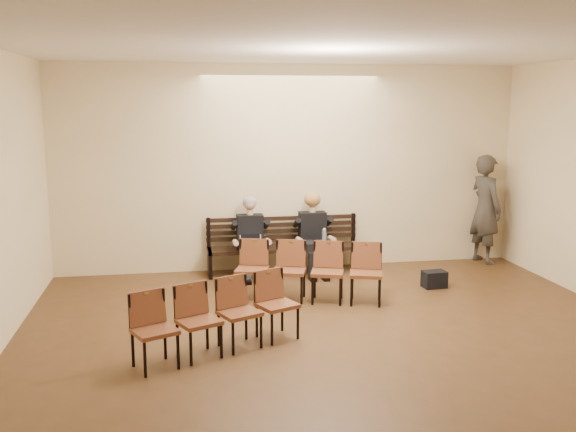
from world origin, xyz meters
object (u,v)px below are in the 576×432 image
Objects in this scene: bench at (284,260)px; laptop at (251,244)px; bag at (434,279)px; chair_row_front at (308,272)px; seated_man at (251,238)px; chair_row_back at (220,317)px; passerby at (486,201)px; seated_woman at (313,236)px; water_bottle at (324,243)px.

laptop is (-0.59, -0.29, 0.35)m from bench.
chair_row_front reaches higher than bag.
bench is 2.00× the size of seated_man.
chair_row_front reaches higher than chair_row_back.
chair_row_front is (-2.09, -0.34, 0.30)m from bag.
passerby reaches higher than chair_row_front.
bag is 2.13m from chair_row_front.
bench is at bearing 110.22° from chair_row_front.
chair_row_front is (-3.59, -1.72, -0.69)m from passerby.
chair_row_back is at bearing -111.59° from bench.
seated_woman is 0.63× the size of chair_row_back.
passerby reaches higher than bench.
seated_man is 1.22m from water_bottle.
laptop reaches higher than bench.
bench is 3.60m from chair_row_back.
bench is 1.28× the size of chair_row_back.
bench is 0.73m from seated_man.
chair_row_back is at bearing -108.80° from laptop.
water_bottle is at bearing -60.31° from seated_woman.
laptop is at bearing 80.32° from passerby.
seated_man is at bearing 81.59° from laptop.
seated_man is 1.65m from chair_row_front.
chair_row_front reaches higher than bench.
seated_man is at bearing -168.36° from bench.
seated_woman is at bearing 3.67° from laptop.
seated_woman is at bearing 36.13° from chair_row_back.
bag is (2.16, -1.29, -0.09)m from bench.
chair_row_front is (-0.53, -1.27, -0.13)m from water_bottle.
seated_woman is 3.70m from chair_row_back.
chair_row_front is at bearing -68.58° from laptop.
laptop is 3.15m from chair_row_back.
water_bottle is 0.11× the size of chair_row_back.
passerby is (1.51, 1.39, 0.99)m from bag.
chair_row_back reaches higher than water_bottle.
seated_man is 0.61× the size of chair_row_front.
seated_man reaches higher than bag.
bag is at bearing -31.03° from water_bottle.
seated_woman is at bearing -14.06° from bench.
bench is 1.23× the size of chair_row_front.
chair_row_front is (0.67, -1.33, -0.14)m from laptop.
bench is 0.75m from laptop.
water_bottle is 0.65× the size of bag.
water_bottle is at bearing -29.86° from bench.
chair_row_front is at bearing 100.68° from passerby.
seated_woman reaches higher than chair_row_back.
chair_row_front is 2.22m from chair_row_back.
chair_row_back is (-1.80, -3.23, -0.23)m from seated_woman.
passerby is 4.04m from chair_row_front.
passerby is (4.26, 0.22, 0.47)m from seated_man.
seated_woman is 0.61× the size of chair_row_front.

